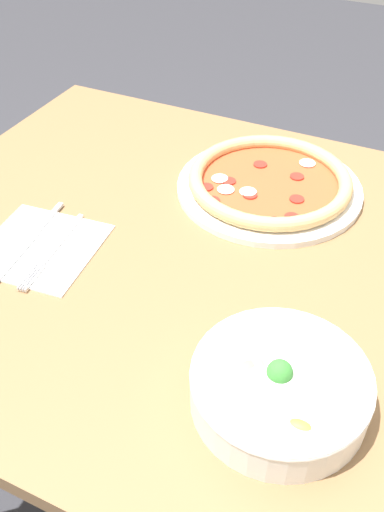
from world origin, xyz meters
TOP-DOWN VIEW (x-y plane):
  - ground_plane at (0.00, 0.00)m, footprint 8.00×8.00m
  - dining_table at (0.00, 0.00)m, footprint 1.22×0.90m
  - pizza at (0.02, -0.21)m, footprint 0.34×0.34m
  - bowl at (-0.15, 0.22)m, footprint 0.22×0.22m
  - napkin at (0.30, 0.10)m, footprint 0.20×0.20m
  - fork at (0.28, 0.10)m, footprint 0.03×0.20m
  - knife at (0.33, 0.09)m, footprint 0.04×0.23m

SIDE VIEW (x-z plane):
  - ground_plane at x=0.00m, z-range 0.00..0.00m
  - dining_table at x=0.00m, z-range 0.27..1.03m
  - napkin at x=0.30m, z-range 0.76..0.76m
  - knife at x=0.33m, z-range 0.76..0.77m
  - fork at x=0.28m, z-range 0.76..0.77m
  - pizza at x=0.02m, z-range 0.76..0.80m
  - bowl at x=-0.15m, z-range 0.76..0.83m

